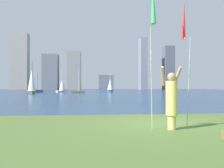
{
  "coord_description": "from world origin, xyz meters",
  "views": [
    {
      "loc": [
        -2.55,
        -8.38,
        1.34
      ],
      "look_at": [
        -0.24,
        16.3,
        1.63
      ],
      "focal_mm": 37.38,
      "sensor_mm": 36.0,
      "label": 1
    }
  ],
  "objects_px": {
    "kite_flag_left": "(153,6)",
    "sailboat_6": "(110,86)",
    "person": "(172,98)",
    "sailboat_4": "(62,85)",
    "kite_flag_right": "(184,23)",
    "sailboat_7": "(78,91)",
    "sailboat_5": "(32,81)",
    "sailboat_0": "(38,91)"
  },
  "relations": [
    {
      "from": "kite_flag_left",
      "to": "sailboat_5",
      "type": "xyz_separation_m",
      "value": [
        -12.56,
        36.8,
        -1.46
      ]
    },
    {
      "from": "sailboat_4",
      "to": "sailboat_6",
      "type": "height_order",
      "value": "sailboat_4"
    },
    {
      "from": "sailboat_5",
      "to": "sailboat_6",
      "type": "bearing_deg",
      "value": 30.56
    },
    {
      "from": "kite_flag_right",
      "to": "sailboat_7",
      "type": "distance_m",
      "value": 43.17
    },
    {
      "from": "sailboat_5",
      "to": "sailboat_6",
      "type": "height_order",
      "value": "sailboat_5"
    },
    {
      "from": "kite_flag_left",
      "to": "sailboat_7",
      "type": "relative_size",
      "value": 0.89
    },
    {
      "from": "sailboat_7",
      "to": "sailboat_0",
      "type": "bearing_deg",
      "value": 156.47
    },
    {
      "from": "person",
      "to": "sailboat_7",
      "type": "bearing_deg",
      "value": 82.57
    },
    {
      "from": "sailboat_7",
      "to": "person",
      "type": "bearing_deg",
      "value": -83.33
    },
    {
      "from": "kite_flag_right",
      "to": "sailboat_7",
      "type": "height_order",
      "value": "sailboat_7"
    },
    {
      "from": "person",
      "to": "sailboat_5",
      "type": "height_order",
      "value": "sailboat_5"
    },
    {
      "from": "sailboat_7",
      "to": "sailboat_6",
      "type": "bearing_deg",
      "value": 19.52
    },
    {
      "from": "kite_flag_right",
      "to": "person",
      "type": "bearing_deg",
      "value": -142.07
    },
    {
      "from": "sailboat_5",
      "to": "sailboat_4",
      "type": "bearing_deg",
      "value": 73.34
    },
    {
      "from": "sailboat_4",
      "to": "sailboat_6",
      "type": "xyz_separation_m",
      "value": [
        11.26,
        -4.07,
        -0.18
      ]
    },
    {
      "from": "kite_flag_left",
      "to": "person",
      "type": "bearing_deg",
      "value": 8.19
    },
    {
      "from": "sailboat_4",
      "to": "sailboat_5",
      "type": "relative_size",
      "value": 0.97
    },
    {
      "from": "kite_flag_left",
      "to": "sailboat_5",
      "type": "relative_size",
      "value": 0.78
    },
    {
      "from": "sailboat_0",
      "to": "sailboat_7",
      "type": "bearing_deg",
      "value": -23.53
    },
    {
      "from": "person",
      "to": "sailboat_0",
      "type": "xyz_separation_m",
      "value": [
        -14.47,
        47.26,
        -0.63
      ]
    },
    {
      "from": "person",
      "to": "sailboat_7",
      "type": "xyz_separation_m",
      "value": [
        -5.05,
        43.16,
        -0.64
      ]
    },
    {
      "from": "person",
      "to": "kite_flag_right",
      "type": "height_order",
      "value": "kite_flag_right"
    },
    {
      "from": "sailboat_6",
      "to": "sailboat_7",
      "type": "bearing_deg",
      "value": -160.48
    },
    {
      "from": "person",
      "to": "sailboat_7",
      "type": "relative_size",
      "value": 0.38
    },
    {
      "from": "person",
      "to": "sailboat_4",
      "type": "distance_m",
      "value": 50.59
    },
    {
      "from": "person",
      "to": "sailboat_6",
      "type": "xyz_separation_m",
      "value": [
        1.98,
        45.66,
        0.63
      ]
    },
    {
      "from": "person",
      "to": "sailboat_0",
      "type": "bearing_deg",
      "value": 92.91
    },
    {
      "from": "sailboat_0",
      "to": "sailboat_7",
      "type": "xyz_separation_m",
      "value": [
        9.42,
        -4.1,
        -0.02
      ]
    },
    {
      "from": "sailboat_6",
      "to": "sailboat_7",
      "type": "relative_size",
      "value": 0.92
    },
    {
      "from": "sailboat_0",
      "to": "sailboat_5",
      "type": "relative_size",
      "value": 0.77
    },
    {
      "from": "person",
      "to": "sailboat_5",
      "type": "distance_m",
      "value": 39.02
    },
    {
      "from": "sailboat_0",
      "to": "sailboat_6",
      "type": "xyz_separation_m",
      "value": [
        16.45,
        -1.61,
        1.26
      ]
    },
    {
      "from": "sailboat_6",
      "to": "sailboat_0",
      "type": "bearing_deg",
      "value": 174.42
    },
    {
      "from": "person",
      "to": "kite_flag_left",
      "type": "height_order",
      "value": "kite_flag_left"
    },
    {
      "from": "kite_flag_left",
      "to": "sailboat_6",
      "type": "bearing_deg",
      "value": 86.75
    },
    {
      "from": "person",
      "to": "sailboat_4",
      "type": "relative_size",
      "value": 0.34
    },
    {
      "from": "sailboat_4",
      "to": "sailboat_0",
      "type": "bearing_deg",
      "value": -154.6
    },
    {
      "from": "sailboat_6",
      "to": "sailboat_7",
      "type": "height_order",
      "value": "sailboat_7"
    },
    {
      "from": "sailboat_4",
      "to": "sailboat_6",
      "type": "relative_size",
      "value": 1.21
    },
    {
      "from": "kite_flag_right",
      "to": "sailboat_4",
      "type": "bearing_deg",
      "value": 101.36
    },
    {
      "from": "sailboat_4",
      "to": "sailboat_5",
      "type": "xyz_separation_m",
      "value": [
        -3.9,
        -13.02,
        0.6
      ]
    },
    {
      "from": "kite_flag_left",
      "to": "sailboat_5",
      "type": "bearing_deg",
      "value": 108.84
    }
  ]
}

